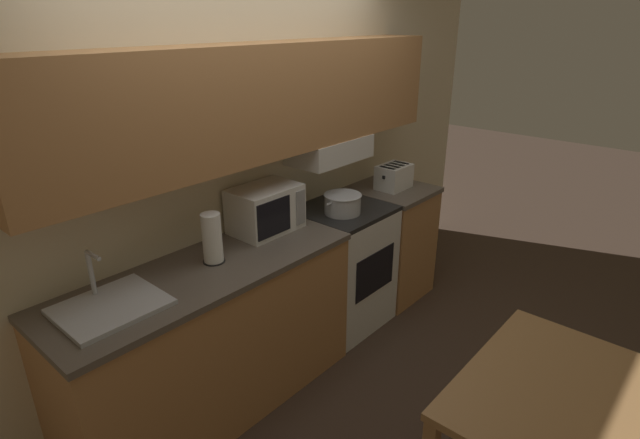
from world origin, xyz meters
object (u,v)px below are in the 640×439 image
object	(u,v)px
dining_table	(567,414)
paper_towel_roll	(212,238)
toaster	(394,177)
stove_range	(342,266)
sink_basin	(110,306)
microwave	(266,209)
cooking_pot	(343,203)

from	to	relation	value
dining_table	paper_towel_roll	bearing A→B (deg)	103.91
toaster	paper_towel_roll	world-z (taller)	paper_towel_roll
stove_range	sink_basin	world-z (taller)	sink_basin
stove_range	toaster	distance (m)	0.83
microwave	sink_basin	xyz separation A→B (m)	(-1.11, -0.13, -0.13)
dining_table	microwave	bearing A→B (deg)	88.41
cooking_pot	dining_table	world-z (taller)	cooking_pot
stove_range	cooking_pot	size ratio (longest dim) A/B	2.72
toaster	sink_basin	bearing A→B (deg)	179.65
cooking_pot	sink_basin	distance (m)	1.67
microwave	dining_table	size ratio (longest dim) A/B	0.43
stove_range	microwave	world-z (taller)	microwave
toaster	cooking_pot	bearing A→B (deg)	-177.18
microwave	sink_basin	bearing A→B (deg)	-173.27
sink_basin	paper_towel_roll	bearing A→B (deg)	2.60
cooking_pot	microwave	distance (m)	0.58
stove_range	toaster	size ratio (longest dim) A/B	3.25
cooking_pot	sink_basin	bearing A→B (deg)	178.34
cooking_pot	paper_towel_roll	world-z (taller)	paper_towel_roll
sink_basin	microwave	bearing A→B (deg)	6.73
toaster	stove_range	bearing A→B (deg)	178.24
sink_basin	stove_range	bearing A→B (deg)	0.14
stove_range	paper_towel_roll	bearing A→B (deg)	178.79
toaster	paper_towel_roll	bearing A→B (deg)	178.59
sink_basin	dining_table	size ratio (longest dim) A/B	0.46
microwave	toaster	size ratio (longest dim) A/B	1.51
paper_towel_roll	dining_table	bearing A→B (deg)	-76.09
microwave	cooking_pot	bearing A→B (deg)	-18.06
cooking_pot	stove_range	bearing A→B (deg)	34.73
toaster	sink_basin	size ratio (longest dim) A/B	0.62
toaster	paper_towel_roll	xyz separation A→B (m)	(-1.73, 0.04, 0.05)
toaster	sink_basin	distance (m)	2.35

